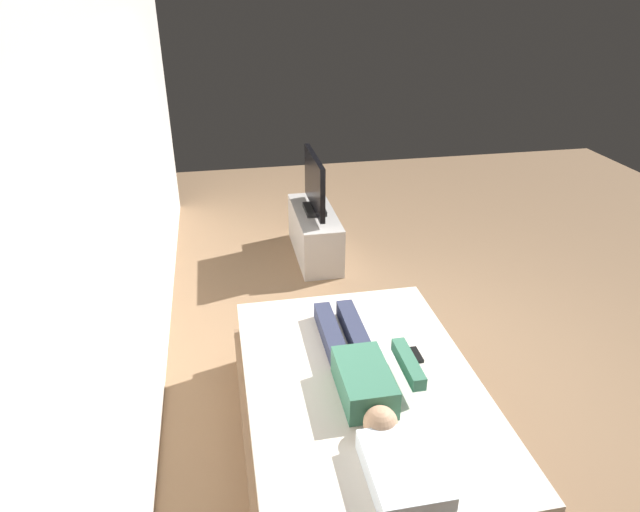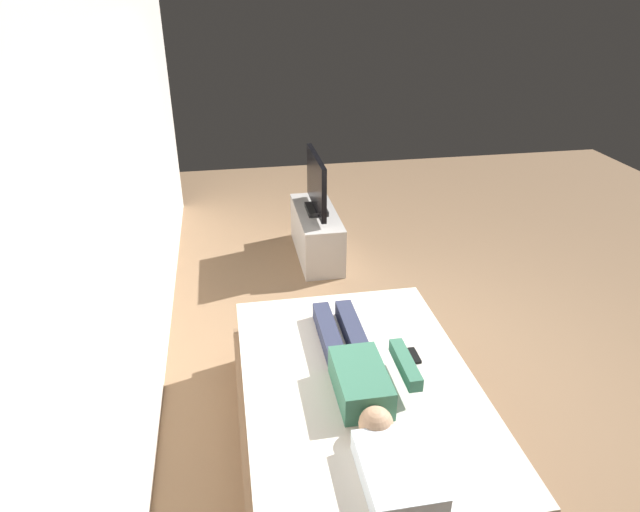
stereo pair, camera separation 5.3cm
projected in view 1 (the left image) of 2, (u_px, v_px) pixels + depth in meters
ground_plane at (397, 363)px, 4.28m from camera, size 10.00×10.00×0.00m
back_wall at (133, 190)px, 3.69m from camera, size 6.40×0.10×2.80m
bed at (362, 417)px, 3.39m from camera, size 2.08×1.44×0.54m
pillow at (403, 471)px, 2.61m from camera, size 0.48×0.34×0.12m
person at (361, 368)px, 3.25m from camera, size 1.26×0.46×0.18m
remote at (417, 355)px, 3.48m from camera, size 0.15×0.04×0.02m
tv_stand at (315, 234)px, 5.80m from camera, size 1.10×0.40×0.50m
tv at (314, 185)px, 5.56m from camera, size 0.88×0.20×0.59m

